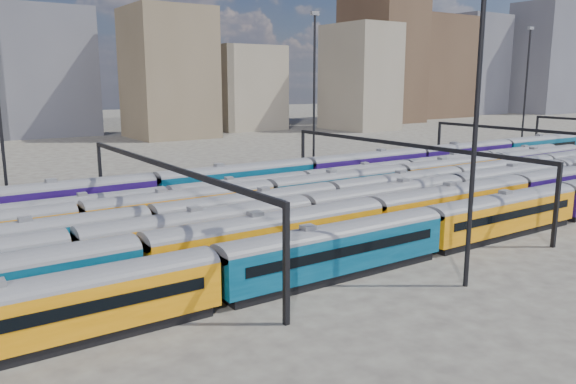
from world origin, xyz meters
TOP-DOWN VIEW (x-y plane):
  - ground at (0.00, 0.00)m, footprint 500.00×500.00m
  - rake_0 at (19.72, -15.00)m, footprint 125.97×3.07m
  - rake_1 at (7.68, -10.00)m, footprint 111.26×3.26m
  - rake_2 at (3.06, -5.00)m, footprint 107.57×3.15m
  - rake_3 at (-0.67, 0.00)m, footprint 123.89×3.02m
  - rake_4 at (-5.51, 5.00)m, footprint 124.59×3.04m
  - rake_5 at (2.98, 10.00)m, footprint 111.27×2.72m
  - rake_6 at (7.34, 15.00)m, footprint 134.42×3.28m
  - gantry_1 at (-20.00, 0.00)m, footprint 0.35×40.35m
  - gantry_2 at (10.00, 0.00)m, footprint 0.35×40.35m
  - gantry_3 at (40.00, 0.00)m, footprint 0.35×40.35m
  - mast_2 at (-5.00, -22.00)m, footprint 1.40×0.50m
  - mast_3 at (15.00, 24.00)m, footprint 1.40×0.50m
  - mast_5 at (65.00, 20.00)m, footprint 1.40×0.50m
  - skyline at (104.75, 105.73)m, footprint 399.22×60.48m

SIDE VIEW (x-z plane):
  - ground at x=0.00m, z-range 0.00..0.00m
  - rake_5 at x=2.98m, z-range 0.11..4.67m
  - rake_3 at x=-0.67m, z-range 0.13..5.22m
  - rake_4 at x=-5.51m, z-range 0.13..5.25m
  - rake_0 at x=19.72m, z-range 0.13..5.30m
  - rake_2 at x=3.06m, z-range 0.13..5.44m
  - rake_1 at x=7.68m, z-range 0.14..5.64m
  - rake_6 at x=7.34m, z-range 0.14..5.67m
  - gantry_1 at x=-20.00m, z-range 2.78..10.80m
  - gantry_2 at x=10.00m, z-range 2.78..10.80m
  - gantry_3 at x=40.00m, z-range 2.78..10.80m
  - mast_2 at x=-5.00m, z-range 1.17..26.77m
  - mast_3 at x=15.00m, z-range 1.17..26.77m
  - mast_5 at x=65.00m, z-range 1.17..26.77m
  - skyline at x=104.75m, z-range -4.18..45.85m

